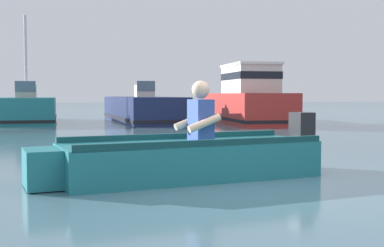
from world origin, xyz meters
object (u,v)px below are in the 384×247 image
at_px(rowboat_with_person, 184,158).
at_px(moored_boat_teal, 27,111).
at_px(moored_boat_navy, 142,110).
at_px(moored_boat_red, 246,101).

relative_size(rowboat_with_person, moored_boat_teal, 0.69).
relative_size(moored_boat_teal, moored_boat_navy, 0.76).
distance_m(moored_boat_teal, moored_boat_navy, 4.14).
bearing_deg(moored_boat_red, moored_boat_navy, 156.61).
xyz_separation_m(moored_boat_teal, moored_boat_red, (7.77, -1.41, 0.35)).
bearing_deg(moored_boat_navy, moored_boat_teal, -177.86).
bearing_deg(moored_boat_navy, rowboat_with_person, -90.76).
relative_size(moored_boat_teal, moored_boat_red, 0.88).
relative_size(moored_boat_navy, moored_boat_red, 1.16).
relative_size(rowboat_with_person, moored_boat_navy, 0.53).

